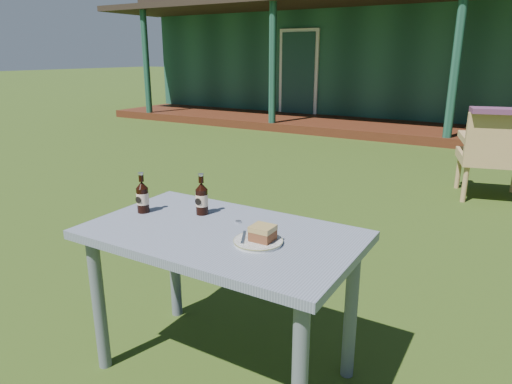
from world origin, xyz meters
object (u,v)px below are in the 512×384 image
Objects in this scene: plate at (258,241)px; cola_bottle_near at (202,198)px; armchair_left at (497,151)px; cafe_table at (222,252)px; cola_bottle_far at (143,197)px; cake_slice at (263,233)px.

cola_bottle_near is (-0.41, 0.17, 0.07)m from plate.
cola_bottle_near is 3.69m from armchair_left.
cola_bottle_near is at bearing 146.58° from cafe_table.
cafe_table is 0.50m from cola_bottle_far.
plate is 0.04m from cake_slice.
plate is at bearing -9.32° from cafe_table.
cola_bottle_near reaches higher than plate.
cola_bottle_near reaches higher than cola_bottle_far.
armchair_left reaches higher than plate.
cola_bottle_far reaches higher than armchair_left.
cola_bottle_far is 0.22× the size of armchair_left.
cafe_table is at bearing -1.36° from cola_bottle_far.
cafe_table is 0.27m from cake_slice.
plate is 0.68m from cola_bottle_far.
cake_slice is 3.75m from armchair_left.
armchair_left is (1.07, 3.52, -0.29)m from cola_bottle_near.
armchair_left is at bearing 69.87° from cola_bottle_far.
cake_slice is at bearing 33.98° from plate.
cola_bottle_far is (-0.69, 0.03, 0.03)m from cake_slice.
cake_slice reaches higher than cafe_table.
plate is 1.03× the size of cola_bottle_far.
cafe_table is 6.04× the size of cola_bottle_far.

